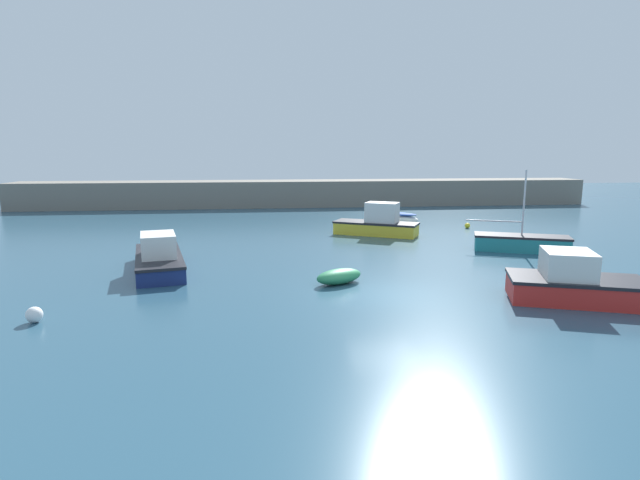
{
  "coord_description": "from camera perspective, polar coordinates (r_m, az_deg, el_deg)",
  "views": [
    {
      "loc": [
        -4.41,
        -17.6,
        5.27
      ],
      "look_at": [
        -1.63,
        6.49,
        0.92
      ],
      "focal_mm": 28.0,
      "sensor_mm": 36.0,
      "label": 1
    }
  ],
  "objects": [
    {
      "name": "ground_plane",
      "position": [
        18.92,
        7.22,
        -6.41
      ],
      "size": [
        120.0,
        120.0,
        0.2
      ],
      "primitive_type": "cube",
      "color": "#284C60"
    },
    {
      "name": "harbor_breakwater",
      "position": [
        48.53,
        -1.35,
        5.38
      ],
      "size": [
        54.33,
        3.88,
        2.44
      ],
      "primitive_type": "cube",
      "color": "slate",
      "rests_on": "ground_plane"
    },
    {
      "name": "motorboat_with_cabin",
      "position": [
        23.19,
        -17.94,
        -1.94
      ],
      "size": [
        3.2,
        6.19,
        1.74
      ],
      "rotation": [
        0.0,
        0.0,
        1.79
      ],
      "color": "navy",
      "rests_on": "ground_plane"
    },
    {
      "name": "sailboat_short_mast",
      "position": [
        28.59,
        22.0,
        -0.3
      ],
      "size": [
        5.19,
        3.24,
        4.31
      ],
      "rotation": [
        0.0,
        0.0,
        5.89
      ],
      "color": "teal",
      "rests_on": "ground_plane"
    },
    {
      "name": "dinghy_near_pier",
      "position": [
        20.06,
        2.19,
        -4.18
      ],
      "size": [
        2.27,
        1.77,
        0.61
      ],
      "rotation": [
        0.0,
        0.0,
        3.61
      ],
      "color": "#287A4C",
      "rests_on": "ground_plane"
    },
    {
      "name": "motorboat_grey_hull",
      "position": [
        31.8,
        6.63,
        1.89
      ],
      "size": [
        5.47,
        4.06,
        2.08
      ],
      "rotation": [
        0.0,
        0.0,
        2.64
      ],
      "color": "yellow",
      "rests_on": "ground_plane"
    },
    {
      "name": "rowboat_with_red_cover",
      "position": [
        36.91,
        8.72,
        2.5
      ],
      "size": [
        3.48,
        2.86,
        0.85
      ],
      "rotation": [
        0.0,
        0.0,
        5.71
      ],
      "color": "white",
      "rests_on": "ground_plane"
    },
    {
      "name": "cabin_cruiser_white",
      "position": [
        19.82,
        27.0,
        -4.4
      ],
      "size": [
        5.01,
        3.62,
        1.82
      ],
      "rotation": [
        0.0,
        0.0,
        5.93
      ],
      "color": "red",
      "rests_on": "ground_plane"
    },
    {
      "name": "mooring_buoy_white",
      "position": [
        18.0,
        -29.86,
        -7.42
      ],
      "size": [
        0.5,
        0.5,
        0.5
      ],
      "primitive_type": "sphere",
      "color": "white",
      "rests_on": "ground_plane"
    },
    {
      "name": "mooring_buoy_yellow",
      "position": [
        35.83,
        16.49,
        1.59
      ],
      "size": [
        0.37,
        0.37,
        0.37
      ],
      "primitive_type": "sphere",
      "color": "yellow",
      "rests_on": "ground_plane"
    }
  ]
}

